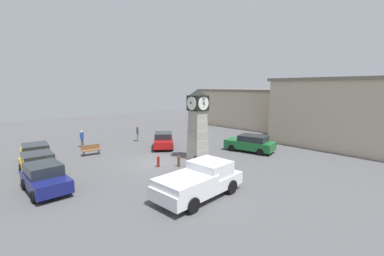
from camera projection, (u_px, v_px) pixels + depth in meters
The scene contains 16 objects.
ground_plane at pixel (157, 163), 20.66m from camera, with size 75.34×75.34×0.00m, color #4C4C4F.
clock_tower at pixel (198, 124), 21.28m from camera, with size 1.76×1.76×5.87m.
bollard_near_tower at pixel (195, 161), 19.36m from camera, with size 0.23×0.23×0.99m.
bollard_mid_row at pixel (179, 161), 19.58m from camera, with size 0.22×0.22×0.85m.
bollard_far_row at pixel (158, 161), 19.51m from camera, with size 0.22×0.22×0.87m.
car_navy_sedan at pixel (36, 154), 20.37m from camera, with size 4.30×2.35×1.53m.
car_near_tower at pixel (39, 164), 17.81m from camera, with size 4.02×2.14×1.47m.
car_by_building at pixel (45, 178), 14.93m from camera, with size 4.01×2.14×1.61m.
car_far_lot at pixel (251, 143), 24.15m from camera, with size 4.84×3.09×1.57m.
car_silver_hatch at pixel (163, 140), 25.62m from camera, with size 4.14×3.68×1.49m.
pickup_truck at pixel (199, 180), 14.16m from camera, with size 2.74×5.53×1.85m.
bench at pixel (91, 149), 22.95m from camera, with size 0.68×1.64×0.90m.
pedestrian_near_bench at pixel (82, 138), 25.88m from camera, with size 0.46×0.45×1.71m.
pedestrian_crossing_lot at pixel (137, 132), 28.61m from camera, with size 0.47×0.42×1.75m.
street_lamp_near_road at pixel (287, 110), 30.15m from camera, with size 0.50×0.24×5.68m.
warehouse_blue_far at pixel (258, 107), 40.16m from camera, with size 16.80×11.33×5.67m.
Camera 1 is at (17.02, -10.79, 6.05)m, focal length 24.00 mm.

